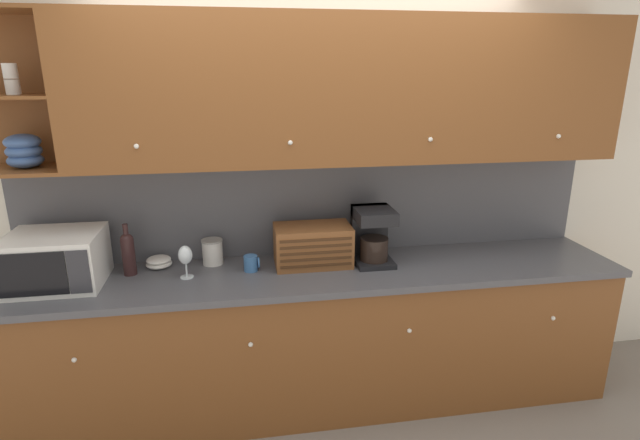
{
  "coord_description": "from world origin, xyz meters",
  "views": [
    {
      "loc": [
        -0.47,
        -3.03,
        2.05
      ],
      "look_at": [
        0.0,
        -0.21,
        1.18
      ],
      "focal_mm": 28.0,
      "sensor_mm": 36.0,
      "label": 1
    }
  ],
  "objects_px": {
    "coffee_maker": "(372,234)",
    "mug": "(251,263)",
    "wine_glass": "(185,256)",
    "bowl_stack_on_counter": "(159,262)",
    "bread_box": "(313,245)",
    "wine_bottle": "(128,252)",
    "microwave": "(56,260)",
    "storage_canister": "(213,252)"
  },
  "relations": [
    {
      "from": "coffee_maker",
      "to": "mug",
      "type": "bearing_deg",
      "value": -177.55
    },
    {
      "from": "wine_glass",
      "to": "coffee_maker",
      "type": "xyz_separation_m",
      "value": [
        1.11,
        0.07,
        0.04
      ]
    },
    {
      "from": "bowl_stack_on_counter",
      "to": "bread_box",
      "type": "height_order",
      "value": "bread_box"
    },
    {
      "from": "mug",
      "to": "wine_bottle",
      "type": "bearing_deg",
      "value": 174.84
    },
    {
      "from": "bread_box",
      "to": "coffee_maker",
      "type": "bearing_deg",
      "value": -1.78
    },
    {
      "from": "mug",
      "to": "coffee_maker",
      "type": "bearing_deg",
      "value": 2.45
    },
    {
      "from": "wine_bottle",
      "to": "wine_glass",
      "type": "relative_size",
      "value": 1.59
    },
    {
      "from": "mug",
      "to": "bread_box",
      "type": "xyz_separation_m",
      "value": [
        0.37,
        0.04,
        0.08
      ]
    },
    {
      "from": "microwave",
      "to": "bread_box",
      "type": "bearing_deg",
      "value": 2.56
    },
    {
      "from": "microwave",
      "to": "wine_bottle",
      "type": "bearing_deg",
      "value": 13.1
    },
    {
      "from": "wine_bottle",
      "to": "wine_glass",
      "type": "distance_m",
      "value": 0.34
    },
    {
      "from": "microwave",
      "to": "coffee_maker",
      "type": "distance_m",
      "value": 1.8
    },
    {
      "from": "wine_glass",
      "to": "bread_box",
      "type": "bearing_deg",
      "value": 6.39
    },
    {
      "from": "mug",
      "to": "wine_glass",
      "type": "bearing_deg",
      "value": -173.8
    },
    {
      "from": "wine_glass",
      "to": "storage_canister",
      "type": "height_order",
      "value": "wine_glass"
    },
    {
      "from": "microwave",
      "to": "bowl_stack_on_counter",
      "type": "distance_m",
      "value": 0.55
    },
    {
      "from": "wine_bottle",
      "to": "coffee_maker",
      "type": "distance_m",
      "value": 1.44
    },
    {
      "from": "wine_glass",
      "to": "bowl_stack_on_counter",
      "type": "bearing_deg",
      "value": 133.64
    },
    {
      "from": "bowl_stack_on_counter",
      "to": "coffee_maker",
      "type": "bearing_deg",
      "value": -5.13
    },
    {
      "from": "bowl_stack_on_counter",
      "to": "wine_glass",
      "type": "distance_m",
      "value": 0.28
    },
    {
      "from": "wine_glass",
      "to": "mug",
      "type": "distance_m",
      "value": 0.38
    },
    {
      "from": "bread_box",
      "to": "coffee_maker",
      "type": "relative_size",
      "value": 1.33
    },
    {
      "from": "microwave",
      "to": "storage_canister",
      "type": "distance_m",
      "value": 0.85
    },
    {
      "from": "bowl_stack_on_counter",
      "to": "storage_canister",
      "type": "relative_size",
      "value": 0.99
    },
    {
      "from": "storage_canister",
      "to": "coffee_maker",
      "type": "distance_m",
      "value": 0.98
    },
    {
      "from": "bowl_stack_on_counter",
      "to": "bread_box",
      "type": "bearing_deg",
      "value": -6.46
    },
    {
      "from": "bread_box",
      "to": "mug",
      "type": "bearing_deg",
      "value": -173.42
    },
    {
      "from": "bowl_stack_on_counter",
      "to": "mug",
      "type": "bearing_deg",
      "value": -15.07
    },
    {
      "from": "bowl_stack_on_counter",
      "to": "storage_canister",
      "type": "bearing_deg",
      "value": 0.62
    },
    {
      "from": "bread_box",
      "to": "bowl_stack_on_counter",
      "type": "bearing_deg",
      "value": 173.54
    },
    {
      "from": "microwave",
      "to": "bowl_stack_on_counter",
      "type": "relative_size",
      "value": 3.15
    },
    {
      "from": "storage_canister",
      "to": "bread_box",
      "type": "bearing_deg",
      "value": -10.15
    },
    {
      "from": "bowl_stack_on_counter",
      "to": "wine_bottle",
      "type": "bearing_deg",
      "value": -150.48
    },
    {
      "from": "bowl_stack_on_counter",
      "to": "bread_box",
      "type": "distance_m",
      "value": 0.93
    },
    {
      "from": "bread_box",
      "to": "wine_glass",
      "type": "bearing_deg",
      "value": -173.61
    },
    {
      "from": "microwave",
      "to": "coffee_maker",
      "type": "relative_size",
      "value": 1.4
    },
    {
      "from": "storage_canister",
      "to": "microwave",
      "type": "bearing_deg",
      "value": -168.29
    },
    {
      "from": "microwave",
      "to": "storage_canister",
      "type": "height_order",
      "value": "microwave"
    },
    {
      "from": "storage_canister",
      "to": "bread_box",
      "type": "height_order",
      "value": "bread_box"
    },
    {
      "from": "wine_glass",
      "to": "bread_box",
      "type": "xyz_separation_m",
      "value": [
        0.74,
        0.08,
        -0.01
      ]
    },
    {
      "from": "microwave",
      "to": "mug",
      "type": "height_order",
      "value": "microwave"
    },
    {
      "from": "mug",
      "to": "coffee_maker",
      "type": "height_order",
      "value": "coffee_maker"
    }
  ]
}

